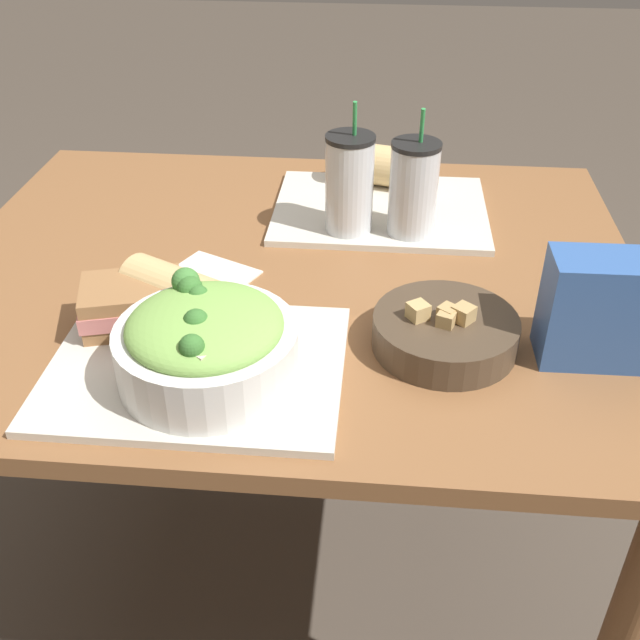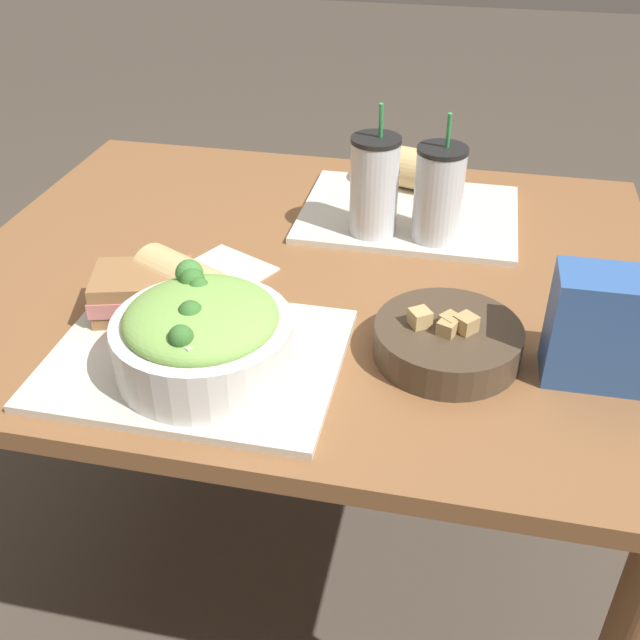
% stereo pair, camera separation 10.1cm
% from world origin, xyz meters
% --- Properties ---
extents(ground_plane, '(12.00, 12.00, 0.00)m').
position_xyz_m(ground_plane, '(0.00, 0.00, 0.00)').
color(ground_plane, '#4C4238').
extents(dining_table, '(1.16, 0.95, 0.77)m').
position_xyz_m(dining_table, '(0.00, 0.00, 0.66)').
color(dining_table, brown).
rests_on(dining_table, ground_plane).
extents(tray_near, '(0.40, 0.31, 0.01)m').
position_xyz_m(tray_near, '(-0.09, -0.29, 0.78)').
color(tray_near, beige).
rests_on(tray_near, dining_table).
extents(tray_far, '(0.40, 0.31, 0.01)m').
position_xyz_m(tray_far, '(0.15, 0.22, 0.78)').
color(tray_far, beige).
rests_on(tray_far, dining_table).
extents(salad_bowl, '(0.24, 0.24, 0.12)m').
position_xyz_m(salad_bowl, '(-0.07, -0.31, 0.84)').
color(salad_bowl, white).
rests_on(salad_bowl, tray_near).
extents(soup_bowl, '(0.20, 0.20, 0.07)m').
position_xyz_m(soup_bowl, '(0.25, -0.20, 0.80)').
color(soup_bowl, '#473828').
rests_on(soup_bowl, dining_table).
extents(sandwich_near, '(0.17, 0.14, 0.06)m').
position_xyz_m(sandwich_near, '(-0.20, -0.20, 0.82)').
color(sandwich_near, olive).
rests_on(sandwich_near, tray_near).
extents(baguette_near, '(0.18, 0.14, 0.08)m').
position_xyz_m(baguette_near, '(-0.14, -0.18, 0.82)').
color(baguette_near, tan).
rests_on(baguette_near, tray_near).
extents(baguette_far, '(0.17, 0.11, 0.08)m').
position_xyz_m(baguette_far, '(0.13, 0.33, 0.82)').
color(baguette_far, tan).
rests_on(baguette_far, tray_far).
extents(drink_cup_dark, '(0.09, 0.09, 0.23)m').
position_xyz_m(drink_cup_dark, '(0.09, 0.12, 0.87)').
color(drink_cup_dark, silver).
rests_on(drink_cup_dark, tray_far).
extents(drink_cup_red, '(0.09, 0.09, 0.22)m').
position_xyz_m(drink_cup_red, '(0.20, 0.12, 0.86)').
color(drink_cup_red, silver).
rests_on(drink_cup_red, tray_far).
extents(chip_bag, '(0.14, 0.08, 0.16)m').
position_xyz_m(chip_bag, '(0.44, -0.21, 0.85)').
color(chip_bag, '#335BA3').
rests_on(chip_bag, dining_table).
extents(napkin_folded, '(0.16, 0.14, 0.00)m').
position_xyz_m(napkin_folded, '(-0.12, -0.03, 0.78)').
color(napkin_folded, silver).
rests_on(napkin_folded, dining_table).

